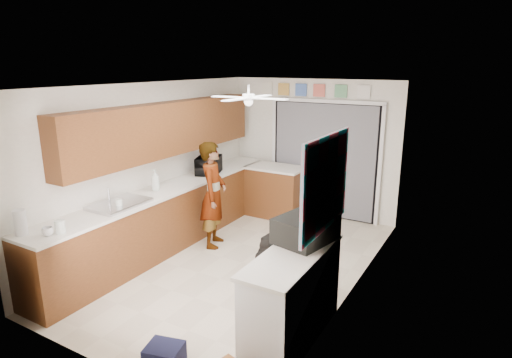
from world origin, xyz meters
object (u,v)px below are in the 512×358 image
at_px(soap_bottle, 155,180).
at_px(cup, 48,231).
at_px(paper_towel_roll, 20,223).
at_px(dog, 275,247).
at_px(microwave, 209,165).
at_px(man, 213,195).
at_px(navy_crate, 164,355).
at_px(suitcase, 306,229).

bearing_deg(soap_bottle, cup, -84.94).
height_order(paper_towel_roll, dog, paper_towel_roll).
height_order(microwave, paper_towel_roll, microwave).
relative_size(cup, paper_towel_roll, 0.43).
bearing_deg(microwave, soap_bottle, 153.84).
height_order(soap_bottle, man, man).
xyz_separation_m(cup, navy_crate, (1.68, -0.08, -0.89)).
bearing_deg(paper_towel_roll, man, 73.93).
relative_size(microwave, paper_towel_roll, 1.85).
bearing_deg(cup, navy_crate, -2.67).
bearing_deg(paper_towel_roll, microwave, 86.63).
bearing_deg(navy_crate, soap_bottle, 133.20).
height_order(navy_crate, man, man).
relative_size(paper_towel_roll, man, 0.18).
xyz_separation_m(microwave, dog, (1.68, -0.76, -0.83)).
height_order(microwave, suitcase, microwave).
relative_size(paper_towel_roll, suitcase, 0.45).
height_order(cup, dog, cup).
xyz_separation_m(paper_towel_roll, suitcase, (2.77, 1.41, -0.01)).
bearing_deg(soap_bottle, dog, 14.32).
xyz_separation_m(microwave, man, (0.55, -0.66, -0.27)).
relative_size(navy_crate, dog, 0.52).
bearing_deg(soap_bottle, man, 41.09).
relative_size(microwave, cup, 4.34).
bearing_deg(cup, suitcase, 27.15).
relative_size(soap_bottle, navy_crate, 0.96).
bearing_deg(navy_crate, paper_towel_roll, -178.53).
relative_size(soap_bottle, dog, 0.50).
distance_m(soap_bottle, paper_towel_roll, 2.02).
xyz_separation_m(suitcase, navy_crate, (-0.83, -1.36, -0.97)).
distance_m(paper_towel_roll, suitcase, 3.11).
height_order(soap_bottle, cup, soap_bottle).
xyz_separation_m(soap_bottle, paper_towel_roll, (-0.10, -2.02, -0.02)).
xyz_separation_m(microwave, suitcase, (2.58, -1.82, -0.01)).
relative_size(suitcase, navy_crate, 1.90).
relative_size(cup, suitcase, 0.19).
xyz_separation_m(paper_towel_roll, navy_crate, (1.95, 0.05, -0.98)).
height_order(microwave, man, man).
height_order(cup, man, man).
xyz_separation_m(cup, paper_towel_roll, (-0.27, -0.13, 0.10)).
bearing_deg(cup, man, 79.06).
xyz_separation_m(navy_crate, man, (-1.21, 2.52, 0.72)).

